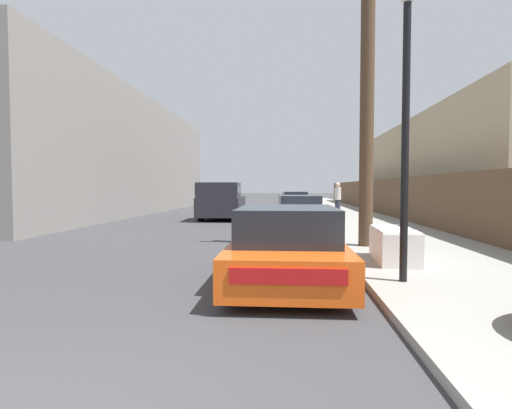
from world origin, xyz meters
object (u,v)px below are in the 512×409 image
object	(u,v)px
parked_sports_car_red	(287,246)
street_lamp	(406,112)
car_parked_mid	(298,211)
car_parked_far	(294,202)
discarded_fridge	(394,245)
pedestrian	(338,199)
utility_pole	(367,71)
pickup_truck	(222,201)

from	to	relation	value
parked_sports_car_red	street_lamp	xyz separation A→B (m)	(1.86, -0.50, 2.22)
car_parked_mid	car_parked_far	world-z (taller)	car_parked_far
discarded_fridge	parked_sports_car_red	bearing A→B (deg)	-146.06
street_lamp	pedestrian	distance (m)	14.94
pedestrian	car_parked_mid	bearing A→B (deg)	-116.15
car_parked_mid	pedestrian	size ratio (longest dim) A/B	2.62
car_parked_far	utility_pole	size ratio (longest dim) A/B	0.49
discarded_fridge	utility_pole	distance (m)	4.63
discarded_fridge	car_parked_mid	world-z (taller)	car_parked_mid
discarded_fridge	utility_pole	bearing A→B (deg)	97.64
discarded_fridge	pedestrian	distance (m)	13.06
discarded_fridge	car_parked_mid	distance (m)	8.77
car_parked_mid	pickup_truck	xyz separation A→B (m)	(-3.81, 3.27, 0.32)
discarded_fridge	street_lamp	bearing A→B (deg)	-96.52
utility_pole	pedestrian	distance (m)	11.47
car_parked_far	parked_sports_car_red	bearing A→B (deg)	-95.54
parked_sports_car_red	car_parked_mid	world-z (taller)	parked_sports_car_red
discarded_fridge	car_parked_far	size ratio (longest dim) A/B	0.40
parked_sports_car_red	pedestrian	size ratio (longest dim) A/B	2.59
parked_sports_car_red	car_parked_far	world-z (taller)	car_parked_far
car_parked_mid	utility_pole	size ratio (longest dim) A/B	0.53
car_parked_mid	pickup_truck	distance (m)	5.03
discarded_fridge	pickup_truck	size ratio (longest dim) A/B	0.32
street_lamp	pedestrian	xyz separation A→B (m)	(0.78, 14.82, -1.78)
discarded_fridge	car_parked_mid	bearing A→B (deg)	104.64
car_parked_mid	utility_pole	distance (m)	7.72
utility_pole	street_lamp	bearing A→B (deg)	-92.22
car_parked_mid	utility_pole	xyz separation A→B (m)	(1.55, -6.46, 3.95)
parked_sports_car_red	car_parked_far	xyz separation A→B (m)	(0.46, 20.84, 0.03)
discarded_fridge	pedestrian	bearing A→B (deg)	91.32
parked_sports_car_red	car_parked_mid	bearing A→B (deg)	86.89
car_parked_mid	pedestrian	xyz separation A→B (m)	(2.18, 4.44, 0.42)
parked_sports_car_red	street_lamp	distance (m)	2.94
discarded_fridge	pickup_truck	distance (m)	13.09
car_parked_mid	car_parked_far	size ratio (longest dim) A/B	1.07
parked_sports_car_red	discarded_fridge	bearing A→B (deg)	30.08
car_parked_far	utility_pole	xyz separation A→B (m)	(1.54, -17.42, 3.94)
discarded_fridge	parked_sports_car_red	xyz separation A→B (m)	(-2.17, -1.28, 0.14)
pickup_truck	pedestrian	distance (m)	6.10
car_parked_far	utility_pole	distance (m)	17.92
car_parked_far	discarded_fridge	bearing A→B (deg)	-89.29
car_parked_far	pickup_truck	bearing A→B (deg)	-120.64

